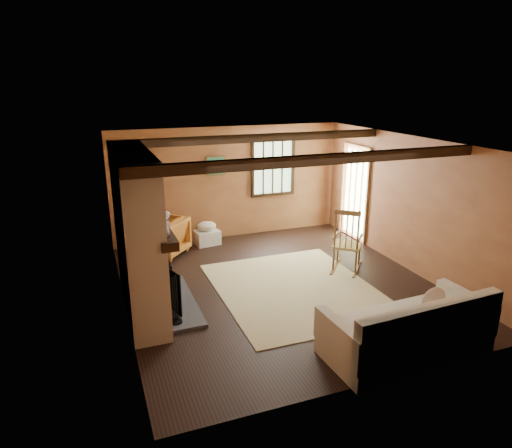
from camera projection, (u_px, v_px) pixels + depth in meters
name	position (u px, v px, depth m)	size (l,w,h in m)	color
ground	(279.00, 286.00, 7.69)	(5.50, 5.50, 0.00)	black
room_envelope	(287.00, 187.00, 7.50)	(5.02, 5.52, 2.44)	#A16039
fireplace	(140.00, 240.00, 6.61)	(1.02, 2.30, 2.40)	#9C443C
rug	(295.00, 289.00, 7.58)	(2.50, 3.00, 0.01)	tan
rocking_chair	(347.00, 244.00, 8.22)	(0.89, 0.93, 1.17)	tan
sofa	(409.00, 333.00, 5.69)	(2.16, 1.04, 0.86)	silver
firewood_pile	(146.00, 245.00, 9.25)	(0.65, 0.12, 0.24)	brown
laundry_basket	(207.00, 237.00, 9.59)	(0.50, 0.38, 0.30)	white
basket_pillow	(207.00, 226.00, 9.51)	(0.40, 0.32, 0.20)	silver
armchair	(163.00, 236.00, 8.97)	(0.80, 0.82, 0.75)	#BF6026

